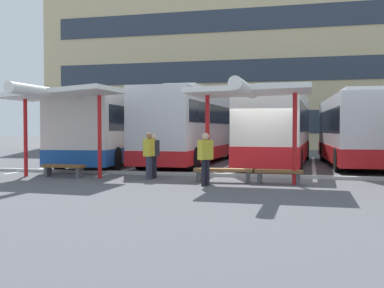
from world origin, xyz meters
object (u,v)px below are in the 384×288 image
(waiting_shelter_0, at_px, (58,96))
(waiting_passenger_0, at_px, (205,155))
(bench_1, at_px, (223,172))
(waiting_passenger_3, at_px, (149,152))
(coach_bus_3, at_px, (356,131))
(bench_0, at_px, (63,168))
(coach_bus_0, at_px, (118,130))
(bench_2, at_px, (279,174))
(waiting_passenger_2, at_px, (153,153))
(coach_bus_2, at_px, (278,129))
(coach_bus_1, at_px, (193,128))
(waiting_shelter_1, at_px, (249,93))

(waiting_shelter_0, distance_m, waiting_passenger_0, 5.98)
(bench_1, height_order, waiting_passenger_3, waiting_passenger_3)
(bench_1, bearing_deg, coach_bus_3, 59.21)
(coach_bus_3, height_order, bench_0, coach_bus_3)
(coach_bus_0, bearing_deg, waiting_passenger_0, -52.57)
(bench_2, height_order, waiting_passenger_2, waiting_passenger_2)
(coach_bus_2, bearing_deg, waiting_passenger_0, -100.16)
(coach_bus_2, height_order, bench_2, coach_bus_2)
(coach_bus_2, bearing_deg, coach_bus_1, 177.93)
(bench_0, bearing_deg, waiting_shelter_0, -90.00)
(bench_2, bearing_deg, coach_bus_1, 120.69)
(coach_bus_0, xyz_separation_m, coach_bus_3, (11.53, 0.93, -0.06))
(bench_1, bearing_deg, coach_bus_0, 133.01)
(waiting_shelter_1, bearing_deg, coach_bus_3, 65.31)
(waiting_passenger_2, height_order, waiting_passenger_3, waiting_passenger_3)
(bench_2, bearing_deg, waiting_passenger_0, -154.21)
(coach_bus_0, bearing_deg, waiting_shelter_1, -45.11)
(coach_bus_3, relative_size, bench_2, 6.68)
(coach_bus_1, height_order, waiting_passenger_0, coach_bus_1)
(coach_bus_1, xyz_separation_m, bench_2, (4.81, -8.11, -1.48))
(coach_bus_0, xyz_separation_m, coach_bus_2, (7.96, 0.71, 0.03))
(bench_2, xyz_separation_m, waiting_passenger_3, (-4.45, 0.30, 0.60))
(coach_bus_1, height_order, coach_bus_3, coach_bus_1)
(coach_bus_0, distance_m, waiting_shelter_1, 10.83)
(coach_bus_2, distance_m, bench_1, 8.11)
(bench_0, distance_m, bench_2, 7.72)
(coach_bus_3, bearing_deg, waiting_passenger_2, -134.50)
(bench_0, xyz_separation_m, bench_1, (5.91, -0.21, 0.01))
(waiting_shelter_0, distance_m, bench_0, 2.62)
(coach_bus_0, height_order, waiting_shelter_0, coach_bus_0)
(waiting_shelter_0, xyz_separation_m, waiting_shelter_1, (6.81, -0.31, -0.05))
(coach_bus_0, relative_size, bench_0, 7.59)
(coach_bus_3, height_order, waiting_passenger_2, coach_bus_3)
(waiting_passenger_0, distance_m, waiting_passenger_2, 2.79)
(coach_bus_1, relative_size, waiting_passenger_3, 7.37)
(coach_bus_0, relative_size, waiting_passenger_0, 7.56)
(coach_bus_2, xyz_separation_m, waiting_passenger_2, (-3.85, -7.33, -0.84))
(coach_bus_3, height_order, waiting_shelter_1, coach_bus_3)
(coach_bus_0, bearing_deg, bench_1, -46.99)
(coach_bus_1, distance_m, waiting_passenger_3, 7.87)
(coach_bus_2, xyz_separation_m, waiting_passenger_3, (-3.90, -7.66, -0.80))
(coach_bus_1, height_order, waiting_passenger_3, coach_bus_1)
(coach_bus_1, distance_m, bench_2, 9.55)
(coach_bus_0, bearing_deg, waiting_passenger_2, -58.22)
(bench_1, bearing_deg, waiting_passenger_2, 167.91)
(waiting_passenger_0, bearing_deg, coach_bus_0, 127.43)
(coach_bus_0, height_order, bench_0, coach_bus_0)
(coach_bus_2, bearing_deg, bench_1, -99.06)
(bench_1, xyz_separation_m, waiting_passenger_0, (-0.35, -1.11, 0.59))
(waiting_passenger_0, height_order, waiting_passenger_2, waiting_passenger_0)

